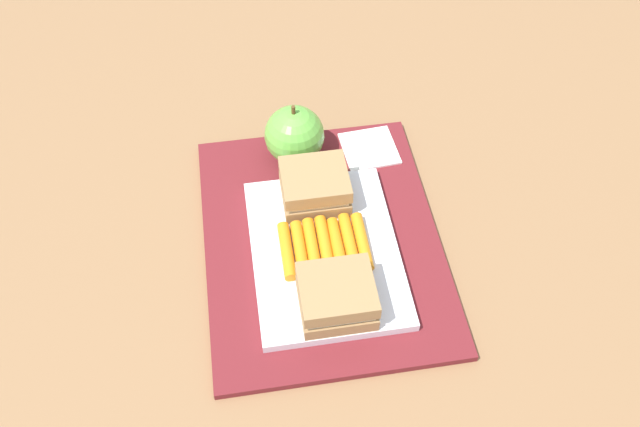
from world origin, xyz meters
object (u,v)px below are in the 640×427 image
at_px(food_tray, 325,252).
at_px(sandwich_half_left, 337,296).
at_px(sandwich_half_right, 315,187).
at_px(apple, 294,135).
at_px(carrot_sticks_bundle, 325,246).
at_px(paper_napkin, 369,149).

xyz_separation_m(food_tray, sandwich_half_left, (-0.08, 0.00, 0.03)).
bearing_deg(food_tray, sandwich_half_right, 0.00).
bearing_deg(sandwich_half_left, apple, 3.18).
distance_m(carrot_sticks_bundle, paper_napkin, 0.18).
relative_size(sandwich_half_right, carrot_sticks_bundle, 0.78).
height_order(sandwich_half_left, carrot_sticks_bundle, sandwich_half_left).
distance_m(food_tray, sandwich_half_right, 0.08).
xyz_separation_m(food_tray, sandwich_half_right, (0.08, 0.00, 0.03)).
height_order(sandwich_half_right, carrot_sticks_bundle, sandwich_half_right).
relative_size(food_tray, sandwich_half_right, 2.88).
xyz_separation_m(sandwich_half_left, sandwich_half_right, (0.16, 0.00, 0.00)).
relative_size(carrot_sticks_bundle, paper_napkin, 1.46).
xyz_separation_m(apple, paper_napkin, (-0.00, -0.10, -0.04)).
bearing_deg(sandwich_half_right, sandwich_half_left, 180.00).
bearing_deg(sandwich_half_right, food_tray, 180.00).
bearing_deg(paper_napkin, food_tray, 151.75).
bearing_deg(paper_napkin, sandwich_half_right, 133.64).
height_order(sandwich_half_left, paper_napkin, sandwich_half_left).
height_order(food_tray, paper_napkin, food_tray).
height_order(apple, paper_napkin, apple).
bearing_deg(carrot_sticks_bundle, apple, 4.57).
relative_size(apple, paper_napkin, 1.26).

